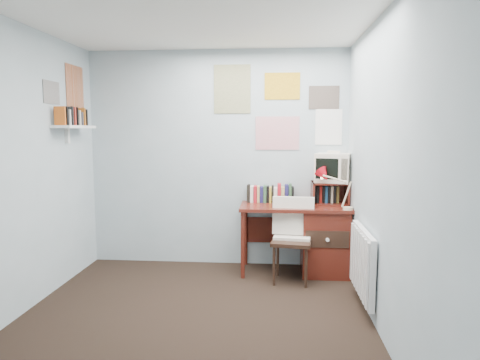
% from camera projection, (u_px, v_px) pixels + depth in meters
% --- Properties ---
extents(ground, '(3.50, 3.50, 0.00)m').
position_uv_depth(ground, '(189.00, 330.00, 3.41)').
color(ground, black).
rests_on(ground, ground).
extents(back_wall, '(3.00, 0.02, 2.50)m').
position_uv_depth(back_wall, '(217.00, 159.00, 5.00)').
color(back_wall, '#ADBDC6').
rests_on(back_wall, ground).
extents(left_wall, '(0.02, 3.50, 2.50)m').
position_uv_depth(left_wall, '(0.00, 173.00, 3.38)').
color(left_wall, '#ADBDC6').
rests_on(left_wall, ground).
extents(right_wall, '(0.02, 3.50, 2.50)m').
position_uv_depth(right_wall, '(387.00, 177.00, 3.14)').
color(right_wall, '#ADBDC6').
rests_on(right_wall, ground).
extents(ceiling, '(3.00, 3.50, 0.02)m').
position_uv_depth(ceiling, '(184.00, 5.00, 3.12)').
color(ceiling, white).
rests_on(ceiling, back_wall).
extents(desk, '(1.20, 0.55, 0.76)m').
position_uv_depth(desk, '(319.00, 237.00, 4.73)').
color(desk, '#581D14').
rests_on(desk, ground).
extents(desk_chair, '(0.49, 0.47, 0.86)m').
position_uv_depth(desk_chair, '(292.00, 242.00, 4.46)').
color(desk_chair, black).
rests_on(desk_chair, ground).
extents(desk_lamp, '(0.32, 0.30, 0.38)m').
position_uv_depth(desk_lamp, '(348.00, 192.00, 4.43)').
color(desk_lamp, red).
rests_on(desk_lamp, desk).
extents(tv_riser, '(0.40, 0.30, 0.25)m').
position_uv_depth(tv_riser, '(330.00, 193.00, 4.78)').
color(tv_riser, '#581D14').
rests_on(tv_riser, desk).
extents(crt_tv, '(0.45, 0.43, 0.35)m').
position_uv_depth(crt_tv, '(333.00, 166.00, 4.76)').
color(crt_tv, beige).
rests_on(crt_tv, tv_riser).
extents(book_row, '(0.60, 0.14, 0.22)m').
position_uv_depth(book_row, '(273.00, 193.00, 4.90)').
color(book_row, '#581D14').
rests_on(book_row, desk).
extents(radiator, '(0.09, 0.80, 0.60)m').
position_uv_depth(radiator, '(363.00, 263.00, 3.79)').
color(radiator, white).
rests_on(radiator, right_wall).
extents(wall_shelf, '(0.20, 0.62, 0.24)m').
position_uv_depth(wall_shelf, '(74.00, 127.00, 4.42)').
color(wall_shelf, white).
rests_on(wall_shelf, left_wall).
extents(posters_back, '(1.20, 0.01, 0.90)m').
position_uv_depth(posters_back, '(278.00, 107.00, 4.86)').
color(posters_back, white).
rests_on(posters_back, back_wall).
extents(posters_left, '(0.01, 0.70, 0.60)m').
position_uv_depth(posters_left, '(64.00, 90.00, 4.38)').
color(posters_left, white).
rests_on(posters_left, left_wall).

